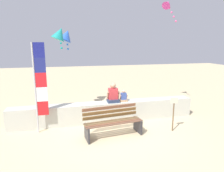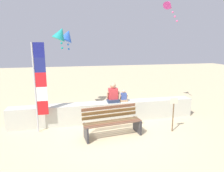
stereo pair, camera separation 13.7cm
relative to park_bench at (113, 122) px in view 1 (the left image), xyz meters
name	(u,v)px [view 1 (the left image)]	position (x,y,z in m)	size (l,w,h in m)	color
ground_plane	(112,131)	(0.04, 0.25, -0.43)	(40.00, 40.00, 0.00)	#CEBA8F
seawall_ledge	(106,112)	(0.04, 1.19, -0.07)	(6.71, 0.50, 0.71)	beige
park_bench	(113,122)	(0.00, 0.00, 0.00)	(1.84, 0.81, 0.88)	brown
person_adult	(113,95)	(0.30, 1.18, 0.56)	(0.47, 0.35, 0.72)	#2A3754
person_child	(124,97)	(0.71, 1.18, 0.46)	(0.29, 0.21, 0.44)	tan
flag_banner	(39,83)	(-2.16, 0.74, 1.17)	(0.38, 0.05, 2.84)	#B7B7BC
kite_blue	(66,36)	(-1.23, 3.02, 2.70)	(0.73, 0.65, 0.89)	blue
kite_magenta	(168,4)	(2.91, 2.31, 3.98)	(0.60, 0.63, 1.00)	#DB3D9E
kite_teal	(59,34)	(-1.49, 2.54, 2.76)	(0.74, 0.65, 0.89)	teal
sign_post	(174,111)	(1.98, -0.17, 0.25)	(0.24, 0.04, 1.12)	brown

